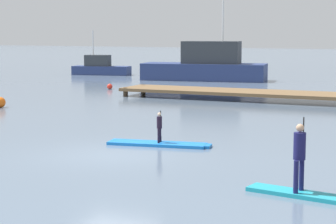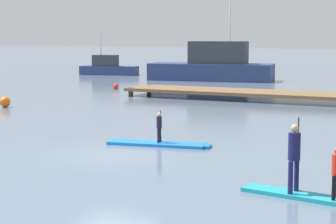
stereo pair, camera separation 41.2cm
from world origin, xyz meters
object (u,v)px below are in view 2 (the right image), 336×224
Objects in this scene: paddleboard_near at (159,144)px; mooring_buoy_near at (116,86)px; paddleboard_far at (305,196)px; fishing_boat_green_midground at (213,66)px; paddler_child_solo at (159,126)px; paddler_child_front at (336,170)px; paddler_adult at (294,153)px; motor_boat_small_navy at (108,67)px; mooring_buoy_far at (5,102)px.

mooring_buoy_near reaches higher than paddleboard_near.
fishing_boat_green_midground is at bearing 114.72° from paddleboard_far.
mooring_buoy_near is at bearing -107.51° from fishing_boat_green_midground.
paddler_child_solo is 8.28m from paddler_child_front.
paddler_adult reaches higher than paddleboard_far.
paddler_adult is (5.75, -4.63, 0.35)m from paddler_child_solo.
mooring_buoy_near is (-17.77, 22.07, 0.13)m from paddleboard_far.
motor_boat_small_navy is 14.44× the size of mooring_buoy_near.
fishing_boat_green_midground is 21.16m from mooring_buoy_far.
paddler_child_front is at bearing -8.89° from paddleboard_far.
paddler_adult is 20.65m from mooring_buoy_far.
paddler_adult is at bearing -65.67° from fishing_boat_green_midground.
paddleboard_near is 0.68× the size of motor_boat_small_navy.
mooring_buoy_near is at bearing -57.22° from motor_boat_small_navy.
paddleboard_far is 2.44× the size of paddler_child_front.
paddler_child_front is 3.49× the size of mooring_buoy_near.
paddleboard_far is at bearing -37.69° from paddleboard_near.
paddleboard_near is 0.62m from paddler_child_solo.
fishing_boat_green_midground reaches higher than paddler_child_front.
mooring_buoy_far is at bearing -71.74° from motor_boat_small_navy.
paddler_adult is at bearing -53.43° from motor_boat_small_navy.
fishing_boat_green_midground is (-14.39, 31.82, 0.10)m from paddler_adult.
fishing_boat_green_midground is 1.89× the size of motor_boat_small_navy.
paddler_adult is at bearing 170.48° from paddler_child_front.
mooring_buoy_far is at bearing 151.91° from paddler_child_solo.
paddler_child_front is at bearing -64.31° from fishing_boat_green_midground.
paddler_adult reaches higher than paddler_child_solo.
paddler_adult is 28.13m from mooring_buoy_near.
paddler_child_front reaches higher than mooring_buoy_near.
fishing_boat_green_midground is (-8.64, 27.20, 0.45)m from paddler_child_solo.
paddler_child_solo reaches higher than mooring_buoy_far.
paddler_adult is 0.17× the size of fishing_boat_green_midground.
fishing_boat_green_midground is (-15.39, 31.99, 0.36)m from paddler_child_front.
mooring_buoy_near is at bearing 89.82° from mooring_buoy_far.
motor_boat_small_navy is 9.77× the size of mooring_buoy_far.
paddler_child_solo is 2.93× the size of mooring_buoy_near.
mooring_buoy_far is at bearing -98.52° from fishing_boat_green_midground.
mooring_buoy_near is at bearing 129.81° from paddler_child_front.
paddler_child_front reaches higher than paddler_child_solo.
mooring_buoy_near is (7.59, -11.78, -0.47)m from motor_boat_small_navy.
mooring_buoy_far is at bearing 148.09° from paddler_adult.
fishing_boat_green_midground is 27.35× the size of mooring_buoy_near.
paddler_adult is 1.37× the size of paddler_child_front.
paddleboard_far is 0.59× the size of motor_boat_small_navy.
paddler_adult is at bearing 168.91° from paddleboard_far.
fishing_boat_green_midground reaches higher than mooring_buoy_near.
motor_boat_small_navy is at bearing 123.53° from paddler_child_solo.
fishing_boat_green_midground is at bearing 81.48° from mooring_buoy_far.
paddler_child_front is 42.81m from motor_boat_small_navy.
paddler_adult is (-0.29, 0.06, 0.97)m from paddleboard_far.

